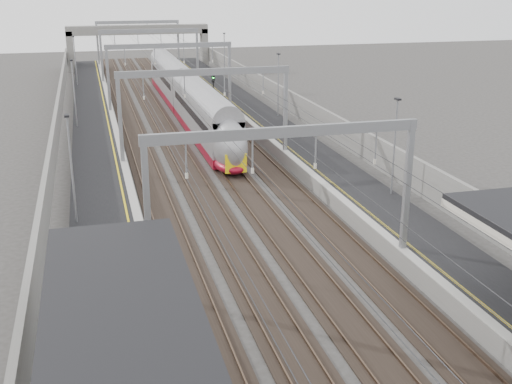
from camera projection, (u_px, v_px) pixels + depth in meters
platform_left at (99, 159)px, 50.10m from camera, size 4.00×120.00×1.00m
platform_right at (294, 146)px, 53.97m from camera, size 4.00×120.00×1.00m
tracks at (200, 157)px, 52.18m from camera, size 11.40×140.00×0.20m
overhead_line at (185, 71)px, 56.32m from camera, size 13.00×140.00×6.60m
overbridge at (138, 36)px, 100.95m from camera, size 22.00×2.20×6.90m
wall_left at (55, 148)px, 48.98m from camera, size 0.30×120.00×3.20m
wall_right at (330, 131)px, 54.40m from camera, size 0.30×120.00×3.20m
train at (189, 101)px, 65.46m from camera, size 2.52×45.85×3.99m
signal_green at (117, 86)px, 71.87m from camera, size 0.32×0.32×3.48m
signal_red_near at (185, 77)px, 78.38m from camera, size 0.32×0.32×3.48m
signal_red_far at (213, 85)px, 72.47m from camera, size 0.32×0.32×3.48m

